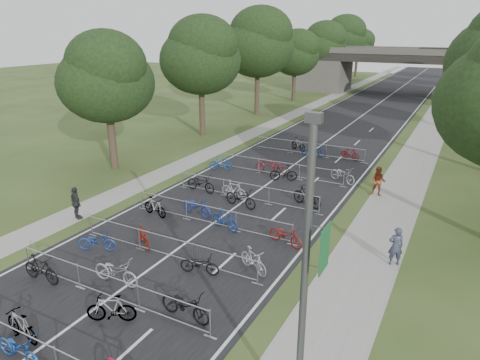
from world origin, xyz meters
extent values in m
plane|color=#32451D|center=(0.00, 0.00, 0.00)|extent=(200.00, 200.00, 0.00)
cube|color=black|center=(0.00, 50.00, 0.01)|extent=(11.00, 140.00, 0.01)
cube|color=gray|center=(8.00, 50.00, 0.01)|extent=(3.00, 140.00, 0.01)
cube|color=gray|center=(-7.50, 50.00, 0.01)|extent=(2.00, 140.00, 0.01)
cube|color=silver|center=(0.00, 50.00, 0.00)|extent=(0.12, 140.00, 0.00)
cube|color=#4E4A46|center=(-11.50, 65.00, 2.50)|extent=(8.00, 8.00, 5.00)
cube|color=#4E4A46|center=(11.50, 65.00, 2.50)|extent=(8.00, 8.00, 5.00)
cube|color=black|center=(0.00, 65.00, 5.60)|extent=(30.00, 8.00, 1.20)
cube|color=#4E4A46|center=(0.00, 61.20, 6.60)|extent=(30.00, 0.40, 0.90)
cube|color=#4E4A46|center=(0.00, 68.80, 6.60)|extent=(30.00, 0.40, 0.90)
cylinder|color=#4C4C51|center=(8.30, 2.00, 4.00)|extent=(0.18, 0.18, 8.00)
cube|color=#4C4C51|center=(8.30, 2.00, 8.10)|extent=(0.35, 0.18, 0.22)
cube|color=#18562C|center=(8.72, 2.00, 5.20)|extent=(0.03, 0.65, 1.10)
cylinder|color=#33261C|center=(-11.50, 16.00, 2.10)|extent=(0.56, 0.56, 4.20)
ellipsoid|color=black|center=(-11.50, 16.00, 6.22)|extent=(6.72, 6.72, 5.51)
sphere|color=black|center=(-10.90, 15.50, 7.56)|extent=(5.38, 5.38, 5.38)
sphere|color=black|center=(-12.00, 16.50, 5.38)|extent=(4.37, 4.37, 4.37)
cylinder|color=#33261C|center=(-11.50, 28.00, 2.36)|extent=(0.56, 0.56, 4.72)
ellipsoid|color=black|center=(-11.50, 28.00, 6.99)|extent=(7.56, 7.56, 6.20)
sphere|color=black|center=(-10.90, 27.50, 8.50)|extent=(6.05, 6.05, 6.05)
sphere|color=black|center=(-12.00, 28.50, 6.05)|extent=(4.91, 4.91, 4.91)
cylinder|color=#33261C|center=(-11.50, 40.00, 2.62)|extent=(0.56, 0.56, 5.25)
ellipsoid|color=black|center=(-11.50, 40.00, 7.77)|extent=(8.40, 8.40, 6.89)
sphere|color=black|center=(-10.90, 39.50, 9.45)|extent=(6.72, 6.72, 6.72)
sphere|color=black|center=(-12.00, 40.50, 6.72)|extent=(5.46, 5.46, 5.46)
cylinder|color=#33261C|center=(-11.50, 52.00, 2.10)|extent=(0.56, 0.56, 4.20)
ellipsoid|color=black|center=(-11.50, 52.00, 6.22)|extent=(6.72, 6.72, 5.51)
sphere|color=black|center=(-10.90, 51.50, 7.56)|extent=(5.38, 5.38, 5.38)
sphere|color=black|center=(-12.00, 52.50, 5.38)|extent=(4.37, 4.37, 4.37)
cylinder|color=#33261C|center=(-11.50, 64.00, 2.36)|extent=(0.56, 0.56, 4.72)
ellipsoid|color=black|center=(-11.50, 64.00, 6.99)|extent=(7.56, 7.56, 6.20)
sphere|color=black|center=(-10.90, 63.50, 8.50)|extent=(6.05, 6.05, 6.05)
sphere|color=black|center=(-12.00, 64.50, 6.05)|extent=(4.91, 4.91, 4.91)
cylinder|color=#33261C|center=(-11.50, 76.00, 2.62)|extent=(0.56, 0.56, 5.25)
ellipsoid|color=black|center=(-11.50, 76.00, 7.77)|extent=(8.40, 8.40, 6.89)
sphere|color=black|center=(-10.90, 75.50, 9.45)|extent=(6.72, 6.72, 6.72)
sphere|color=black|center=(-12.00, 76.50, 6.72)|extent=(5.46, 5.46, 5.46)
cylinder|color=#33261C|center=(-11.50, 88.00, 2.10)|extent=(0.56, 0.56, 4.20)
ellipsoid|color=black|center=(-11.50, 88.00, 6.22)|extent=(6.72, 6.72, 5.51)
sphere|color=black|center=(-10.90, 87.50, 7.56)|extent=(5.38, 5.38, 5.38)
sphere|color=black|center=(-12.00, 88.50, 5.38)|extent=(4.37, 4.37, 4.37)
cylinder|color=#A8ABB0|center=(0.00, 0.00, 1.05)|extent=(9.20, 0.04, 0.04)
cylinder|color=#A8ABB0|center=(0.00, 0.00, 0.18)|extent=(9.20, 0.04, 0.04)
cylinder|color=#A8ABB0|center=(0.00, 3.60, 1.05)|extent=(9.20, 0.04, 0.04)
cylinder|color=#A8ABB0|center=(0.00, 3.60, 0.18)|extent=(9.20, 0.04, 0.04)
cylinder|color=#A8ABB0|center=(-4.60, 3.60, 0.55)|extent=(0.05, 0.05, 1.10)
cube|color=#A8ABB0|center=(-4.60, 3.60, 0.01)|extent=(0.50, 0.08, 0.03)
cylinder|color=#A8ABB0|center=(-1.53, 3.60, 0.55)|extent=(0.05, 0.05, 1.10)
cube|color=#A8ABB0|center=(-1.53, 3.60, 0.01)|extent=(0.50, 0.08, 0.03)
cylinder|color=#A8ABB0|center=(1.53, 3.60, 0.55)|extent=(0.05, 0.05, 1.10)
cube|color=#A8ABB0|center=(1.53, 3.60, 0.01)|extent=(0.50, 0.08, 0.03)
cylinder|color=#A8ABB0|center=(4.60, 3.60, 0.55)|extent=(0.05, 0.05, 1.10)
cube|color=#A8ABB0|center=(4.60, 3.60, 0.01)|extent=(0.50, 0.08, 0.03)
cylinder|color=#A8ABB0|center=(0.00, 7.20, 1.05)|extent=(9.20, 0.04, 0.04)
cylinder|color=#A8ABB0|center=(0.00, 7.20, 0.18)|extent=(9.20, 0.04, 0.04)
cylinder|color=#A8ABB0|center=(-4.60, 7.20, 0.55)|extent=(0.05, 0.05, 1.10)
cube|color=#A8ABB0|center=(-4.60, 7.20, 0.01)|extent=(0.50, 0.08, 0.03)
cylinder|color=#A8ABB0|center=(-1.53, 7.20, 0.55)|extent=(0.05, 0.05, 1.10)
cube|color=#A8ABB0|center=(-1.53, 7.20, 0.01)|extent=(0.50, 0.08, 0.03)
cylinder|color=#A8ABB0|center=(1.53, 7.20, 0.55)|extent=(0.05, 0.05, 1.10)
cube|color=#A8ABB0|center=(1.53, 7.20, 0.01)|extent=(0.50, 0.08, 0.03)
cylinder|color=#A8ABB0|center=(4.60, 7.20, 0.55)|extent=(0.05, 0.05, 1.10)
cube|color=#A8ABB0|center=(4.60, 7.20, 0.01)|extent=(0.50, 0.08, 0.03)
cylinder|color=#A8ABB0|center=(0.00, 11.00, 1.05)|extent=(9.20, 0.04, 0.04)
cylinder|color=#A8ABB0|center=(0.00, 11.00, 0.18)|extent=(9.20, 0.04, 0.04)
cylinder|color=#A8ABB0|center=(-4.60, 11.00, 0.55)|extent=(0.05, 0.05, 1.10)
cube|color=#A8ABB0|center=(-4.60, 11.00, 0.01)|extent=(0.50, 0.08, 0.03)
cylinder|color=#A8ABB0|center=(-1.53, 11.00, 0.55)|extent=(0.05, 0.05, 1.10)
cube|color=#A8ABB0|center=(-1.53, 11.00, 0.01)|extent=(0.50, 0.08, 0.03)
cylinder|color=#A8ABB0|center=(1.53, 11.00, 0.55)|extent=(0.05, 0.05, 1.10)
cube|color=#A8ABB0|center=(1.53, 11.00, 0.01)|extent=(0.50, 0.08, 0.03)
cylinder|color=#A8ABB0|center=(4.60, 11.00, 0.55)|extent=(0.05, 0.05, 1.10)
cube|color=#A8ABB0|center=(4.60, 11.00, 0.01)|extent=(0.50, 0.08, 0.03)
cylinder|color=#A8ABB0|center=(0.00, 15.00, 1.05)|extent=(9.20, 0.04, 0.04)
cylinder|color=#A8ABB0|center=(0.00, 15.00, 0.18)|extent=(9.20, 0.04, 0.04)
cylinder|color=#A8ABB0|center=(-4.60, 15.00, 0.55)|extent=(0.05, 0.05, 1.10)
cube|color=#A8ABB0|center=(-4.60, 15.00, 0.01)|extent=(0.50, 0.08, 0.03)
cylinder|color=#A8ABB0|center=(-1.53, 15.00, 0.55)|extent=(0.05, 0.05, 1.10)
cube|color=#A8ABB0|center=(-1.53, 15.00, 0.01)|extent=(0.50, 0.08, 0.03)
cylinder|color=#A8ABB0|center=(1.53, 15.00, 0.55)|extent=(0.05, 0.05, 1.10)
cube|color=#A8ABB0|center=(1.53, 15.00, 0.01)|extent=(0.50, 0.08, 0.03)
cylinder|color=#A8ABB0|center=(4.60, 15.00, 0.55)|extent=(0.05, 0.05, 1.10)
cube|color=#A8ABB0|center=(4.60, 15.00, 0.01)|extent=(0.50, 0.08, 0.03)
cylinder|color=#A8ABB0|center=(0.00, 20.00, 1.05)|extent=(9.20, 0.04, 0.04)
cylinder|color=#A8ABB0|center=(0.00, 20.00, 0.18)|extent=(9.20, 0.04, 0.04)
cylinder|color=#A8ABB0|center=(-4.60, 20.00, 0.55)|extent=(0.05, 0.05, 1.10)
cube|color=#A8ABB0|center=(-4.60, 20.00, 0.01)|extent=(0.50, 0.08, 0.03)
cylinder|color=#A8ABB0|center=(-1.53, 20.00, 0.55)|extent=(0.05, 0.05, 1.10)
cube|color=#A8ABB0|center=(-1.53, 20.00, 0.01)|extent=(0.50, 0.08, 0.03)
cylinder|color=#A8ABB0|center=(1.53, 20.00, 0.55)|extent=(0.05, 0.05, 1.10)
cube|color=#A8ABB0|center=(1.53, 20.00, 0.01)|extent=(0.50, 0.08, 0.03)
cylinder|color=#A8ABB0|center=(4.60, 20.00, 0.55)|extent=(0.05, 0.05, 1.10)
cube|color=#A8ABB0|center=(4.60, 20.00, 0.01)|extent=(0.50, 0.08, 0.03)
cylinder|color=#A8ABB0|center=(0.00, 26.00, 1.05)|extent=(9.20, 0.04, 0.04)
cylinder|color=#A8ABB0|center=(0.00, 26.00, 0.18)|extent=(9.20, 0.04, 0.04)
cylinder|color=#A8ABB0|center=(-4.60, 26.00, 0.55)|extent=(0.05, 0.05, 1.10)
cube|color=#A8ABB0|center=(-4.60, 26.00, 0.01)|extent=(0.50, 0.08, 0.03)
cylinder|color=#A8ABB0|center=(-1.53, 26.00, 0.55)|extent=(0.05, 0.05, 1.10)
cube|color=#A8ABB0|center=(-1.53, 26.00, 0.01)|extent=(0.50, 0.08, 0.03)
cylinder|color=#A8ABB0|center=(1.53, 26.00, 0.55)|extent=(0.05, 0.05, 1.10)
cube|color=#A8ABB0|center=(1.53, 26.00, 0.01)|extent=(0.50, 0.08, 0.03)
cylinder|color=#A8ABB0|center=(4.60, 26.00, 0.55)|extent=(0.05, 0.05, 1.10)
cube|color=#A8ABB0|center=(4.60, 26.00, 0.01)|extent=(0.50, 0.08, 0.03)
imported|color=#A8ABB0|center=(-0.86, 0.59, 0.53)|extent=(1.79, 0.68, 1.05)
imported|color=#1B4697|center=(-0.03, -0.13, 0.50)|extent=(1.89, 0.66, 0.99)
imported|color=black|center=(-3.25, 3.21, 0.59)|extent=(1.96, 0.59, 1.17)
imported|color=gray|center=(-0.47, 4.55, 0.57)|extent=(2.20, 0.86, 1.14)
imported|color=#A8ABB0|center=(1.09, 2.68, 0.53)|extent=(1.81, 1.26, 1.07)
imported|color=black|center=(3.29, 4.04, 0.56)|extent=(2.16, 0.85, 1.11)
imported|color=#1B3D99|center=(-3.21, 6.20, 0.47)|extent=(1.90, 1.29, 0.95)
imported|color=maroon|center=(-1.58, 7.53, 0.52)|extent=(1.72, 1.30, 1.03)
imported|color=black|center=(2.10, 6.77, 0.46)|extent=(1.82, 0.97, 0.91)
imported|color=#999AA0|center=(4.02, 8.00, 0.53)|extent=(1.80, 1.24, 1.06)
imported|color=#A8ABB0|center=(-3.34, 10.59, 0.53)|extent=(1.81, 0.82, 1.05)
imported|color=navy|center=(-1.35, 11.75, 0.55)|extent=(2.19, 1.14, 1.09)
imported|color=navy|center=(0.90, 10.97, 0.55)|extent=(1.89, 0.96, 1.09)
imported|color=maroon|center=(4.30, 10.90, 0.51)|extent=(2.04, 1.17, 1.01)
imported|color=black|center=(-3.18, 14.96, 0.57)|extent=(2.24, 1.03, 1.14)
imported|color=#A8A9B0|center=(-0.78, 14.93, 0.55)|extent=(1.88, 0.75, 1.10)
imported|color=black|center=(0.23, 13.95, 0.57)|extent=(2.26, 1.13, 1.13)
imported|color=black|center=(3.58, 15.85, 0.62)|extent=(2.12, 1.27, 1.23)
imported|color=navy|center=(-4.30, 19.33, 0.51)|extent=(1.76, 1.02, 1.02)
imported|color=maroon|center=(-0.98, 20.59, 0.53)|extent=(2.14, 1.21, 1.06)
imported|color=black|center=(0.66, 19.30, 0.56)|extent=(1.92, 1.22, 1.12)
imported|color=silver|center=(4.30, 20.89, 0.55)|extent=(2.19, 1.61, 1.10)
imported|color=#A8ABB0|center=(-1.19, 26.96, 0.54)|extent=(1.79, 1.33, 1.07)
imported|color=navy|center=(0.60, 25.81, 0.51)|extent=(2.04, 1.21, 1.01)
imported|color=maroon|center=(3.35, 26.38, 0.50)|extent=(1.74, 1.02, 1.01)
imported|color=#2F3447|center=(9.20, 11.44, 0.89)|extent=(0.77, 0.67, 1.78)
imported|color=brown|center=(6.85, 19.51, 0.92)|extent=(0.93, 0.74, 1.85)
imported|color=#252527|center=(-6.80, 8.27, 0.92)|extent=(1.16, 0.79, 1.83)
camera|label=1|loc=(11.04, -6.30, 9.81)|focal=32.00mm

